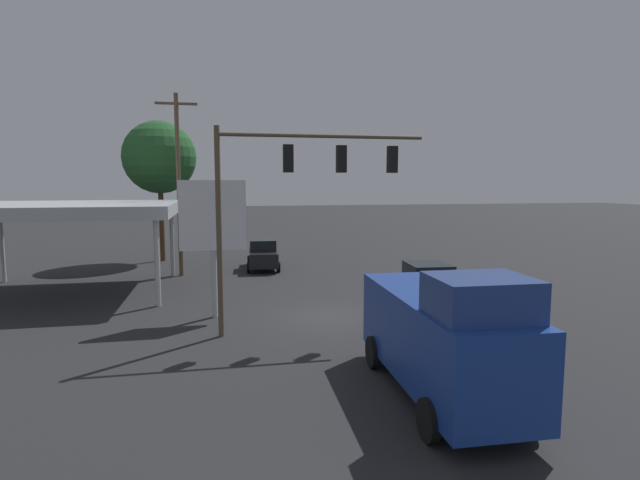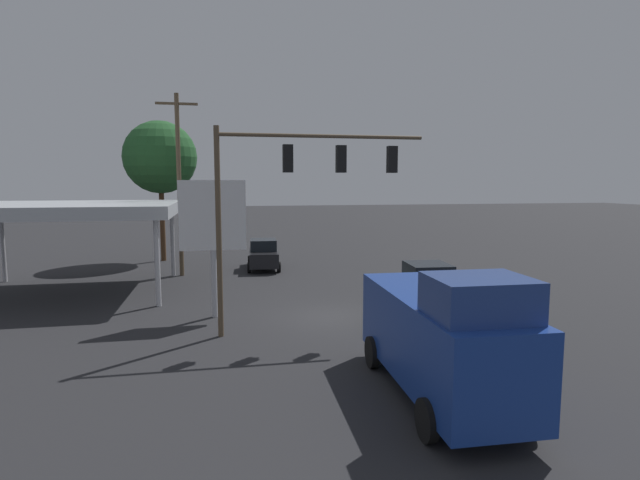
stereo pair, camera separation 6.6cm
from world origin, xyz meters
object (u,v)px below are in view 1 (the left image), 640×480
utility_pole (179,181)px  street_tree (159,158)px  traffic_signal_assembly (295,181)px  sedan_waiting (263,254)px  price_sign (213,220)px  pickup_parked (445,295)px  delivery_truck (443,335)px

utility_pole → street_tree: bearing=-74.7°
traffic_signal_assembly → sedan_waiting: (-0.01, -14.08, -4.70)m
utility_pole → price_sign: size_ratio=1.89×
traffic_signal_assembly → pickup_parked: (-6.09, -0.15, -4.54)m
pickup_parked → street_tree: 23.56m
delivery_truck → pickup_parked: delivery_truck is taller
sedan_waiting → pickup_parked: bearing=27.4°
utility_pole → traffic_signal_assembly: bearing=111.7°
price_sign → delivery_truck: 11.18m
delivery_truck → street_tree: size_ratio=0.69×
traffic_signal_assembly → sedan_waiting: size_ratio=1.71×
traffic_signal_assembly → street_tree: bearing=-70.3°
traffic_signal_assembly → delivery_truck: size_ratio=1.12×
street_tree → sedan_waiting: bearing=144.6°
pickup_parked → delivery_truck: bearing=68.1°
delivery_truck → sedan_waiting: (2.80, -20.61, -0.74)m
traffic_signal_assembly → price_sign: bearing=-42.2°
traffic_signal_assembly → price_sign: traffic_signal_assembly is taller
street_tree → utility_pole: bearing=105.3°
utility_pole → delivery_truck: 21.10m
traffic_signal_assembly → pickup_parked: traffic_signal_assembly is taller
utility_pole → street_tree: utility_pole is taller
pickup_parked → traffic_signal_assembly: bearing=5.7°
price_sign → pickup_parked: 9.91m
utility_pole → pickup_parked: bearing=131.7°
sedan_waiting → price_sign: bearing=-11.1°
sedan_waiting → delivery_truck: bearing=11.5°
price_sign → street_tree: 16.92m
traffic_signal_assembly → sedan_waiting: traffic_signal_assembly is taller
price_sign → sedan_waiting: bearing=-104.9°
delivery_truck → pickup_parked: size_ratio=1.29×
sedan_waiting → street_tree: (6.76, -4.81, 6.38)m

